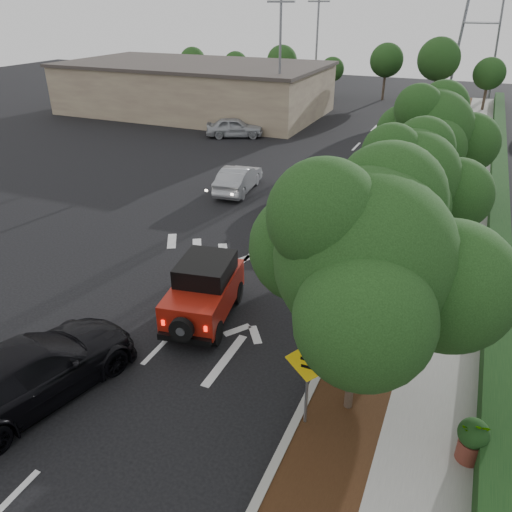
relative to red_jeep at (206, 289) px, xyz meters
The scene contains 19 objects.
ground 2.07m from the red_jeep, 104.89° to the right, with size 120.00×120.00×0.00m, color black.
curb 11.07m from the red_jeep, 68.02° to the left, with size 0.20×70.00×0.15m, color #9E9B93.
planting_strip 11.49m from the red_jeep, 63.38° to the left, with size 1.80×70.00×0.12m, color black.
sidewalk 12.45m from the red_jeep, 55.51° to the left, with size 2.00×70.00×0.12m, color gray.
hedge 13.27m from the red_jeep, 50.52° to the left, with size 0.80×70.00×0.80m, color black.
commercial_building 32.70m from the red_jeep, 120.25° to the left, with size 22.00×12.00×4.00m, color #856D5C.
transmission_tower 46.58m from the red_jeep, 83.18° to the left, with size 7.00×4.00×28.00m, color slate, non-canonical shape.
street_tree_near 5.69m from the red_jeep, 23.82° to the right, with size 3.80×3.80×5.92m, color black, non-canonical shape.
street_tree_mid 7.05m from the red_jeep, 42.70° to the left, with size 3.20×3.20×5.32m, color black, non-canonical shape.
street_tree_far 12.39m from the red_jeep, 65.46° to the left, with size 3.40×3.40×5.62m, color black, non-canonical shape.
light_pole_a 25.24m from the red_jeep, 106.04° to the left, with size 2.00×0.22×9.00m, color slate, non-canonical shape.
light_pole_b 37.11m from the red_jeep, 102.40° to the left, with size 2.00×0.22×9.00m, color slate, non-canonical shape.
red_jeep is the anchor object (origin of this frame).
silver_suv_ahead 9.29m from the red_jeep, 87.16° to the left, with size 2.72×5.90×1.64m, color #939599.
black_suv_oncoming 5.40m from the red_jeep, 113.98° to the right, with size 2.23×5.49×1.59m, color black.
silver_sedan_oncoming 11.64m from the red_jeep, 110.35° to the left, with size 1.42×4.06×1.34m, color #929499.
parked_suv 23.27m from the red_jeep, 113.51° to the left, with size 1.66×4.11×1.40m, color #A7ABAF.
speed_hump_sign 5.41m from the red_jeep, 36.29° to the right, with size 1.08×0.09×2.29m.
terracotta_planter 8.36m from the red_jeep, 19.43° to the right, with size 0.65×0.65×1.13m.
Camera 1 is at (7.20, -9.79, 8.93)m, focal length 35.00 mm.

